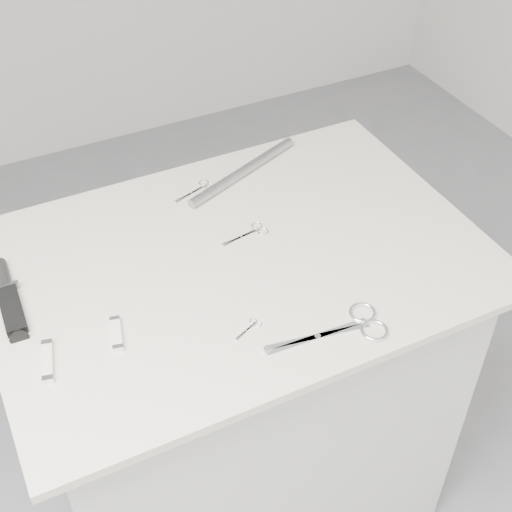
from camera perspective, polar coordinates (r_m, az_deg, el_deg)
name	(u,v)px	position (r m, az deg, el deg)	size (l,w,h in m)	color
ground	(243,495)	(2.17, -1.06, -18.55)	(4.00, 4.00, 0.01)	gray
plinth	(241,398)	(1.79, -1.25, -11.32)	(0.90, 0.60, 0.90)	beige
display_board	(237,260)	(1.45, -1.51, -0.33)	(1.00, 0.70, 0.02)	beige
large_shears	(350,327)	(1.31, 7.56, -5.64)	(0.23, 0.10, 0.01)	silver
embroidery_scissors_a	(251,232)	(1.50, -0.38, 1.89)	(0.11, 0.05, 0.00)	silver
embroidery_scissors_b	(200,189)	(1.63, -4.53, 5.39)	(0.11, 0.06, 0.00)	silver
tiny_scissors	(251,327)	(1.30, -0.43, -5.71)	(0.06, 0.04, 0.00)	silver
sheathed_knife	(7,294)	(1.44, -19.26, -2.88)	(0.05, 0.21, 0.03)	black
pocket_knife_a	(47,361)	(1.30, -16.35, -8.07)	(0.04, 0.10, 0.01)	silver
pocket_knife_b	(116,334)	(1.31, -11.10, -6.14)	(0.03, 0.08, 0.01)	silver
metal_rail	(243,171)	(1.66, -1.04, 6.79)	(0.02, 0.02, 0.34)	gray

